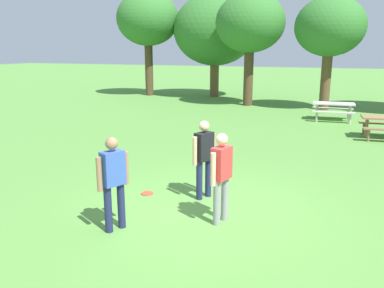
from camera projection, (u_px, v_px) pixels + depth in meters
The scene contains 10 objects.
ground_plane at pixel (203, 211), 7.56m from camera, with size 120.00×120.00×0.00m, color #568E3D.
person_thrower at pixel (113, 178), 6.56m from camera, with size 0.36×0.56×1.64m.
person_catcher at pixel (204, 154), 8.00m from camera, with size 0.36×0.56×1.64m.
person_bystander at pixel (221, 172), 6.85m from camera, with size 0.32×0.59×1.64m.
frisbee at pixel (147, 193), 8.43m from camera, with size 0.26×0.26×0.03m, color #E04733.
picnic_table_far at pixel (333, 108), 16.86m from camera, with size 1.77×1.51×0.77m.
tree_tall_left at pixel (148, 20), 24.98m from camera, with size 3.98×3.98×6.58m.
tree_broad_center at pixel (215, 30), 24.45m from camera, with size 5.20×5.20×6.39m.
tree_far_right at pixel (250, 24), 20.48m from camera, with size 3.65×3.65×5.91m.
tree_slender_mid at pixel (330, 28), 19.04m from camera, with size 3.39×3.39×5.53m.
Camera 1 is at (2.32, -6.64, 3.06)m, focal length 36.58 mm.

